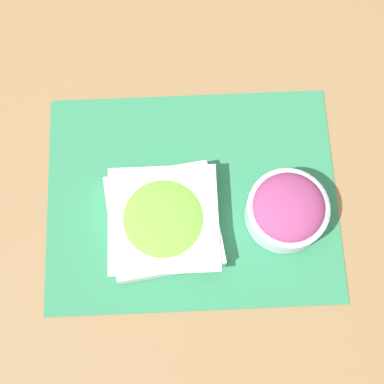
{
  "coord_description": "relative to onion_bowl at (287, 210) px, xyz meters",
  "views": [
    {
      "loc": [
        -0.01,
        -0.28,
        0.98
      ],
      "look_at": [
        0.0,
        0.0,
        0.03
      ],
      "focal_mm": 50.0,
      "sensor_mm": 36.0,
      "label": 1
    }
  ],
  "objects": [
    {
      "name": "lettuce_bowl",
      "position": [
        -0.22,
        -0.01,
        -0.02
      ],
      "size": [
        0.22,
        0.22,
        0.05
      ],
      "color": "white",
      "rests_on": "placemat"
    },
    {
      "name": "placemat",
      "position": [
        -0.17,
        0.04,
        -0.05
      ],
      "size": [
        0.55,
        0.43,
        0.0
      ],
      "color": "#2D7A51",
      "rests_on": "ground_plane"
    },
    {
      "name": "ground_plane",
      "position": [
        -0.17,
        0.04,
        -0.05
      ],
      "size": [
        3.0,
        3.0,
        0.0
      ],
      "primitive_type": "plane",
      "color": "olive"
    },
    {
      "name": "onion_bowl",
      "position": [
        0.0,
        0.0,
        0.0
      ],
      "size": [
        0.15,
        0.15,
        0.09
      ],
      "color": "silver",
      "rests_on": "placemat"
    }
  ]
}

